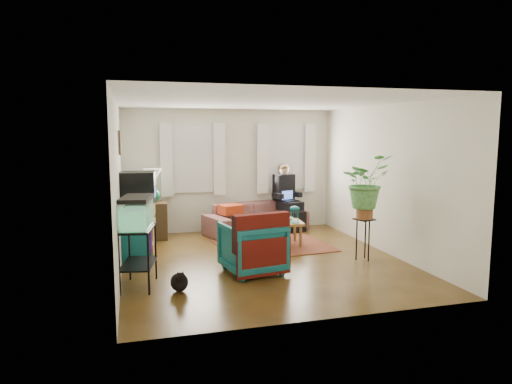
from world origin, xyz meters
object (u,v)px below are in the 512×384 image
object	(u,v)px
sofa	(257,213)
side_table	(154,221)
coffee_table	(273,234)
aquarium_stand	(138,258)
armchair	(252,245)
plant_stand	(364,239)
dresser	(137,230)

from	to	relation	value
sofa	side_table	distance (m)	2.11
sofa	coffee_table	distance (m)	1.14
aquarium_stand	armchair	distance (m)	1.69
armchair	coffee_table	size ratio (longest dim) A/B	0.78
side_table	plant_stand	world-z (taller)	side_table
dresser	armchair	world-z (taller)	dresser
coffee_table	plant_stand	distance (m)	1.77
sofa	coffee_table	xyz separation A→B (m)	(0.01, -1.12, -0.20)
aquarium_stand	dresser	bearing A→B (deg)	100.74
aquarium_stand	coffee_table	distance (m)	3.03
side_table	dresser	xyz separation A→B (m)	(-0.34, -1.31, 0.10)
dresser	plant_stand	bearing A→B (deg)	-12.04
sofa	dresser	distance (m)	2.76
plant_stand	coffee_table	bearing A→B (deg)	131.34
armchair	sofa	bearing A→B (deg)	-116.78
side_table	plant_stand	bearing A→B (deg)	-37.04
side_table	dresser	size ratio (longest dim) A/B	0.70
coffee_table	sofa	bearing A→B (deg)	96.93
dresser	coffee_table	world-z (taller)	dresser
coffee_table	plant_stand	size ratio (longest dim) A/B	1.57
dresser	armchair	size ratio (longest dim) A/B	1.23
aquarium_stand	plant_stand	world-z (taller)	aquarium_stand
side_table	coffee_table	bearing A→B (deg)	-28.58
dresser	aquarium_stand	size ratio (longest dim) A/B	1.26
aquarium_stand	plant_stand	size ratio (longest dim) A/B	1.19
armchair	dresser	bearing A→B (deg)	-49.22
dresser	armchair	bearing A→B (deg)	-33.28
sofa	aquarium_stand	world-z (taller)	sofa
coffee_table	plant_stand	world-z (taller)	plant_stand
dresser	plant_stand	size ratio (longest dim) A/B	1.51
plant_stand	side_table	bearing A→B (deg)	142.96
dresser	aquarium_stand	world-z (taller)	dresser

